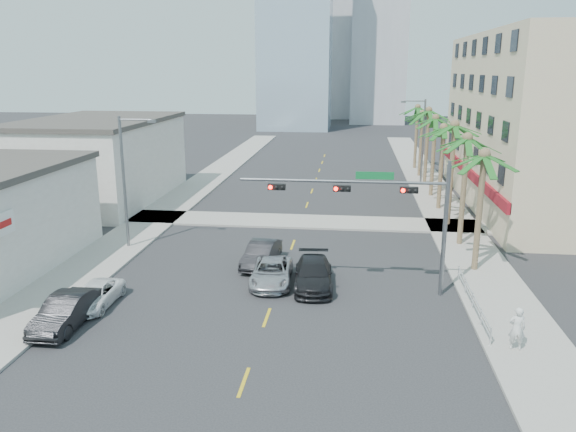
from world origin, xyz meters
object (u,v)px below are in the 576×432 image
object	(u,v)px
car_parked_mid	(65,312)
pedestrian	(517,329)
car_lane_left	(261,254)
car_lane_right	(313,274)
car_lane_center	(272,272)
traffic_signal_mast	(385,204)
car_parked_far	(95,295)

from	to	relation	value
car_parked_mid	pedestrian	world-z (taller)	pedestrian
car_lane_left	pedestrian	distance (m)	16.09
car_lane_right	pedestrian	distance (m)	11.40
car_lane_center	car_lane_left	bearing A→B (deg)	106.69
traffic_signal_mast	car_parked_far	xyz separation A→B (m)	(-14.90, -3.58, -4.48)
car_parked_far	car_lane_left	size ratio (longest dim) A/B	0.91
car_parked_far	car_lane_right	world-z (taller)	car_lane_right
car_parked_far	car_lane_center	distance (m)	9.66
car_lane_center	car_lane_right	size ratio (longest dim) A/B	0.95
traffic_signal_mast	car_lane_center	world-z (taller)	traffic_signal_mast
car_parked_far	pedestrian	size ratio (longest dim) A/B	2.15
car_parked_mid	car_lane_left	world-z (taller)	car_parked_mid
car_lane_left	car_lane_right	size ratio (longest dim) A/B	0.88
traffic_signal_mast	car_parked_far	world-z (taller)	traffic_signal_mast
car_parked_mid	pedestrian	bearing A→B (deg)	-0.31
car_parked_mid	pedestrian	xyz separation A→B (m)	(20.70, -0.12, 0.36)
traffic_signal_mast	car_lane_right	size ratio (longest dim) A/B	2.15
traffic_signal_mast	car_lane_right	bearing A→B (deg)	173.89
car_lane_left	car_lane_right	xyz separation A→B (m)	(3.50, -3.16, -0.00)
traffic_signal_mast	car_lane_right	xyz separation A→B (m)	(-3.78, 0.41, -4.31)
pedestrian	car_lane_right	bearing A→B (deg)	-32.63
traffic_signal_mast	car_parked_mid	size ratio (longest dim) A/B	2.39
car_parked_far	car_lane_center	xyz separation A→B (m)	(8.68, 4.22, 0.10)
car_lane_center	car_lane_right	xyz separation A→B (m)	(2.43, -0.24, 0.07)
car_parked_mid	car_lane_right	size ratio (longest dim) A/B	0.90
traffic_signal_mast	car_lane_center	bearing A→B (deg)	174.10
car_parked_mid	car_lane_left	bearing A→B (deg)	50.67
car_lane_right	pedestrian	bearing A→B (deg)	-39.39
car_lane_center	car_lane_right	world-z (taller)	car_lane_right
traffic_signal_mast	car_lane_left	size ratio (longest dim) A/B	2.43
car_lane_left	car_parked_far	bearing A→B (deg)	-130.15
car_lane_left	car_lane_right	distance (m)	4.72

